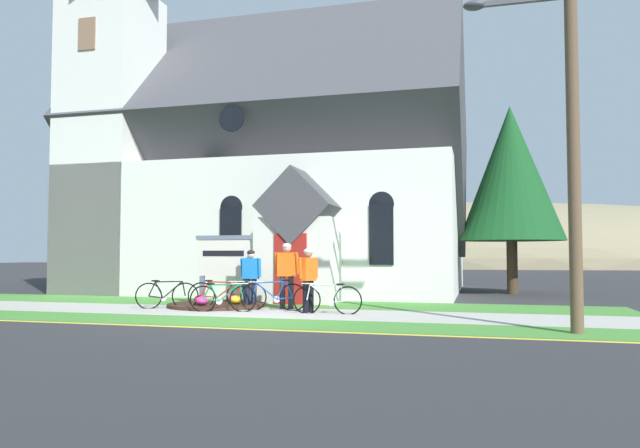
% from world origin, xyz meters
% --- Properties ---
extents(ground, '(140.00, 140.00, 0.00)m').
position_xyz_m(ground, '(0.00, 4.00, 0.00)').
color(ground, '#2B2B2D').
extents(sidewalk_slab, '(32.00, 2.52, 0.01)m').
position_xyz_m(sidewalk_slab, '(-2.76, 1.69, 0.01)').
color(sidewalk_slab, '#A8A59E').
rests_on(sidewalk_slab, ground).
extents(grass_verge, '(32.00, 1.81, 0.01)m').
position_xyz_m(grass_verge, '(-2.76, -0.48, 0.00)').
color(grass_verge, '#427F33').
rests_on(grass_verge, ground).
extents(church_lawn, '(24.00, 2.85, 0.01)m').
position_xyz_m(church_lawn, '(-2.76, 4.37, 0.00)').
color(church_lawn, '#427F33').
rests_on(church_lawn, ground).
extents(curb_paint_stripe, '(28.00, 0.16, 0.01)m').
position_xyz_m(curb_paint_stripe, '(-2.76, -1.53, 0.00)').
color(curb_paint_stripe, yellow).
rests_on(curb_paint_stripe, ground).
extents(church_building, '(15.01, 12.08, 13.54)m').
position_xyz_m(church_building, '(-3.17, 10.61, 4.79)').
color(church_building, silver).
rests_on(church_building, ground).
extents(church_sign, '(1.74, 0.15, 2.03)m').
position_xyz_m(church_sign, '(-1.90, 3.30, 1.34)').
color(church_sign, slate).
rests_on(church_sign, ground).
extents(flower_bed, '(2.74, 2.74, 0.34)m').
position_xyz_m(flower_bed, '(-1.90, 2.85, 0.07)').
color(flower_bed, '#382319').
rests_on(flower_bed, ground).
extents(bicycle_black, '(1.76, 0.11, 0.78)m').
position_xyz_m(bicycle_black, '(1.60, 1.74, 0.37)').
color(bicycle_black, black).
rests_on(bicycle_black, ground).
extents(bicycle_silver, '(1.69, 0.43, 0.77)m').
position_xyz_m(bicycle_silver, '(-1.14, 1.56, 0.36)').
color(bicycle_silver, black).
rests_on(bicycle_silver, ground).
extents(bicycle_yellow, '(1.68, 0.68, 0.80)m').
position_xyz_m(bicycle_yellow, '(-1.61, 2.46, 0.38)').
color(bicycle_yellow, black).
rests_on(bicycle_yellow, ground).
extents(bicycle_orange, '(1.81, 0.17, 0.84)m').
position_xyz_m(bicycle_orange, '(-0.01, 2.27, 0.38)').
color(bicycle_orange, black).
rests_on(bicycle_orange, ground).
extents(bicycle_white, '(1.63, 0.59, 0.80)m').
position_xyz_m(bicycle_white, '(-2.99, 2.00, 0.38)').
color(bicycle_white, black).
rests_on(bicycle_white, ground).
extents(cyclist_in_white_jersey, '(0.64, 0.26, 1.60)m').
position_xyz_m(cyclist_in_white_jersey, '(-0.95, 3.02, 0.93)').
color(cyclist_in_white_jersey, '#191E38').
rests_on(cyclist_in_white_jersey, ground).
extents(cyclist_in_blue_jersey, '(0.37, 0.63, 1.64)m').
position_xyz_m(cyclist_in_blue_jersey, '(1.04, 1.96, 0.95)').
color(cyclist_in_blue_jersey, black).
rests_on(cyclist_in_blue_jersey, ground).
extents(cyclist_in_yellow_jersey, '(0.69, 0.31, 1.79)m').
position_xyz_m(cyclist_in_yellow_jersey, '(0.21, 2.75, 1.07)').
color(cyclist_in_yellow_jersey, '#2D2D33').
rests_on(cyclist_in_yellow_jersey, ground).
extents(utility_pole, '(3.12, 0.28, 8.89)m').
position_xyz_m(utility_pole, '(6.94, -0.51, 4.92)').
color(utility_pole, brown).
rests_on(utility_pole, ground).
extents(roadside_conifer, '(3.87, 3.87, 7.06)m').
position_xyz_m(roadside_conifer, '(6.43, 10.60, 4.51)').
color(roadside_conifer, '#3D2D1E').
rests_on(roadside_conifer, ground).
extents(distant_hill, '(107.91, 44.82, 16.02)m').
position_xyz_m(distant_hill, '(-1.18, 66.85, 0.00)').
color(distant_hill, '#847A5B').
rests_on(distant_hill, ground).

